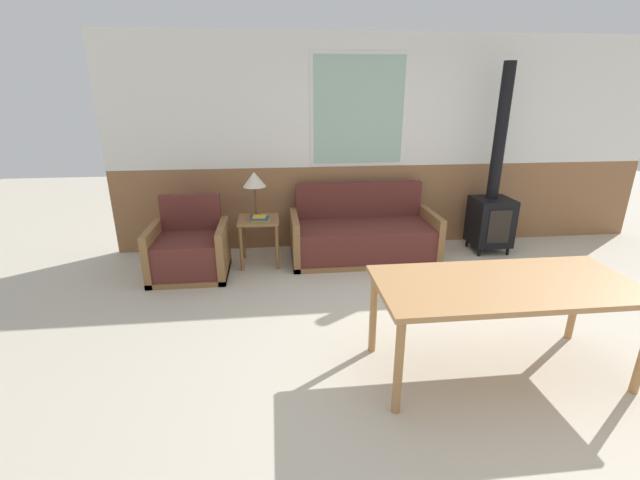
{
  "coord_description": "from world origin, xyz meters",
  "views": [
    {
      "loc": [
        -1.55,
        -2.92,
        2.05
      ],
      "look_at": [
        -1.09,
        1.18,
        0.59
      ],
      "focal_mm": 24.0,
      "sensor_mm": 36.0,
      "label": 1
    }
  ],
  "objects_px": {
    "table_lamp": "(254,181)",
    "dining_table": "(505,291)",
    "side_table": "(259,227)",
    "wood_stove": "(492,204)",
    "couch": "(363,237)",
    "armchair": "(190,252)"
  },
  "relations": [
    {
      "from": "armchair",
      "to": "side_table",
      "type": "relative_size",
      "value": 1.51
    },
    {
      "from": "couch",
      "to": "armchair",
      "type": "distance_m",
      "value": 2.11
    },
    {
      "from": "couch",
      "to": "dining_table",
      "type": "xyz_separation_m",
      "value": [
        0.53,
        -2.39,
        0.4
      ]
    },
    {
      "from": "armchair",
      "to": "dining_table",
      "type": "distance_m",
      "value": 3.39
    },
    {
      "from": "armchair",
      "to": "dining_table",
      "type": "xyz_separation_m",
      "value": [
        2.62,
        -2.11,
        0.4
      ]
    },
    {
      "from": "wood_stove",
      "to": "couch",
      "type": "bearing_deg",
      "value": -177.46
    },
    {
      "from": "couch",
      "to": "wood_stove",
      "type": "xyz_separation_m",
      "value": [
        1.71,
        0.08,
        0.37
      ]
    },
    {
      "from": "table_lamp",
      "to": "dining_table",
      "type": "relative_size",
      "value": 0.29
    },
    {
      "from": "couch",
      "to": "dining_table",
      "type": "bearing_deg",
      "value": -77.44
    },
    {
      "from": "dining_table",
      "to": "wood_stove",
      "type": "xyz_separation_m",
      "value": [
        1.17,
        2.47,
        -0.03
      ]
    },
    {
      "from": "side_table",
      "to": "table_lamp",
      "type": "relative_size",
      "value": 1.06
    },
    {
      "from": "side_table",
      "to": "armchair",
      "type": "bearing_deg",
      "value": -162.97
    },
    {
      "from": "armchair",
      "to": "wood_stove",
      "type": "xyz_separation_m",
      "value": [
        3.8,
        0.36,
        0.37
      ]
    },
    {
      "from": "couch",
      "to": "wood_stove",
      "type": "height_order",
      "value": "wood_stove"
    },
    {
      "from": "wood_stove",
      "to": "side_table",
      "type": "bearing_deg",
      "value": -177.74
    },
    {
      "from": "armchair",
      "to": "table_lamp",
      "type": "xyz_separation_m",
      "value": [
        0.77,
        0.33,
        0.75
      ]
    },
    {
      "from": "side_table",
      "to": "table_lamp",
      "type": "height_order",
      "value": "table_lamp"
    },
    {
      "from": "couch",
      "to": "armchair",
      "type": "xyz_separation_m",
      "value": [
        -2.09,
        -0.29,
        0.0
      ]
    },
    {
      "from": "side_table",
      "to": "wood_stove",
      "type": "distance_m",
      "value": 3.01
    },
    {
      "from": "side_table",
      "to": "table_lamp",
      "type": "xyz_separation_m",
      "value": [
        -0.03,
        0.08,
        0.55
      ]
    },
    {
      "from": "couch",
      "to": "side_table",
      "type": "xyz_separation_m",
      "value": [
        -1.29,
        -0.04,
        0.19
      ]
    },
    {
      "from": "table_lamp",
      "to": "side_table",
      "type": "bearing_deg",
      "value": -71.02
    }
  ]
}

